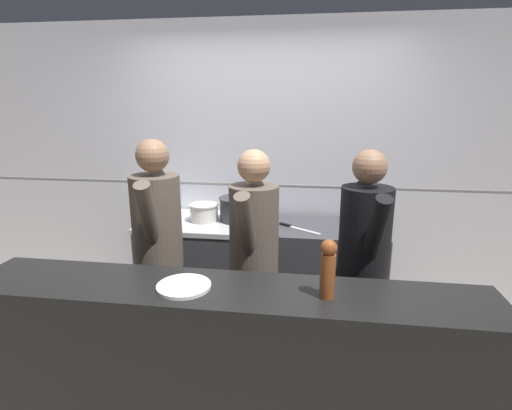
{
  "coord_description": "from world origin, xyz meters",
  "views": [
    {
      "loc": [
        0.41,
        -2.12,
        1.9
      ],
      "look_at": [
        -0.0,
        0.72,
        1.15
      ],
      "focal_mm": 28.0,
      "sensor_mm": 36.0,
      "label": 1
    }
  ],
  "objects_px": {
    "chef_line": "(363,260)",
    "chefs_knife": "(296,228)",
    "stock_pot": "(163,207)",
    "chef_head_cook": "(158,246)",
    "plated_dish_main": "(184,286)",
    "sauce_pot": "(204,212)",
    "oven_range": "(205,268)",
    "pepper_mill": "(328,268)",
    "chef_sous": "(254,256)",
    "braising_pot": "(238,208)"
  },
  "relations": [
    {
      "from": "chef_line",
      "to": "chefs_knife",
      "type": "bearing_deg",
      "value": 115.95
    },
    {
      "from": "stock_pot",
      "to": "chef_head_cook",
      "type": "bearing_deg",
      "value": -71.93
    },
    {
      "from": "plated_dish_main",
      "to": "chef_line",
      "type": "bearing_deg",
      "value": 36.65
    },
    {
      "from": "chef_head_cook",
      "to": "plated_dish_main",
      "type": "bearing_deg",
      "value": -68.76
    },
    {
      "from": "sauce_pot",
      "to": "chefs_knife",
      "type": "relative_size",
      "value": 0.72
    },
    {
      "from": "plated_dish_main",
      "to": "chef_head_cook",
      "type": "xyz_separation_m",
      "value": [
        -0.42,
        0.72,
        -0.07
      ]
    },
    {
      "from": "sauce_pot",
      "to": "chefs_knife",
      "type": "distance_m",
      "value": 0.81
    },
    {
      "from": "chefs_knife",
      "to": "chef_head_cook",
      "type": "xyz_separation_m",
      "value": [
        -0.93,
        -0.67,
        0.04
      ]
    },
    {
      "from": "plated_dish_main",
      "to": "oven_range",
      "type": "bearing_deg",
      "value": 101.86
    },
    {
      "from": "pepper_mill",
      "to": "chef_sous",
      "type": "relative_size",
      "value": 0.18
    },
    {
      "from": "stock_pot",
      "to": "sauce_pot",
      "type": "xyz_separation_m",
      "value": [
        0.36,
        0.02,
        -0.04
      ]
    },
    {
      "from": "chefs_knife",
      "to": "chef_head_cook",
      "type": "bearing_deg",
      "value": -144.26
    },
    {
      "from": "braising_pot",
      "to": "chefs_knife",
      "type": "relative_size",
      "value": 0.94
    },
    {
      "from": "oven_range",
      "to": "braising_pot",
      "type": "xyz_separation_m",
      "value": [
        0.3,
        0.04,
        0.55
      ]
    },
    {
      "from": "sauce_pot",
      "to": "plated_dish_main",
      "type": "height_order",
      "value": "sauce_pot"
    },
    {
      "from": "chef_head_cook",
      "to": "chef_sous",
      "type": "relative_size",
      "value": 1.03
    },
    {
      "from": "stock_pot",
      "to": "sauce_pot",
      "type": "relative_size",
      "value": 1.0
    },
    {
      "from": "stock_pot",
      "to": "pepper_mill",
      "type": "relative_size",
      "value": 0.86
    },
    {
      "from": "stock_pot",
      "to": "chef_line",
      "type": "relative_size",
      "value": 0.16
    },
    {
      "from": "sauce_pot",
      "to": "oven_range",
      "type": "bearing_deg",
      "value": 130.11
    },
    {
      "from": "chef_head_cook",
      "to": "chef_line",
      "type": "bearing_deg",
      "value": -9.2
    },
    {
      "from": "oven_range",
      "to": "chefs_knife",
      "type": "distance_m",
      "value": 0.92
    },
    {
      "from": "chefs_knife",
      "to": "chef_line",
      "type": "bearing_deg",
      "value": -54.72
    },
    {
      "from": "braising_pot",
      "to": "chef_head_cook",
      "type": "distance_m",
      "value": 0.89
    },
    {
      "from": "sauce_pot",
      "to": "chef_sous",
      "type": "bearing_deg",
      "value": -53.62
    },
    {
      "from": "chef_sous",
      "to": "pepper_mill",
      "type": "bearing_deg",
      "value": -52.34
    },
    {
      "from": "braising_pot",
      "to": "stock_pot",
      "type": "bearing_deg",
      "value": -173.52
    },
    {
      "from": "plated_dish_main",
      "to": "chef_line",
      "type": "height_order",
      "value": "chef_line"
    },
    {
      "from": "plated_dish_main",
      "to": "pepper_mill",
      "type": "bearing_deg",
      "value": 0.1
    },
    {
      "from": "plated_dish_main",
      "to": "chef_line",
      "type": "relative_size",
      "value": 0.17
    },
    {
      "from": "stock_pot",
      "to": "braising_pot",
      "type": "xyz_separation_m",
      "value": [
        0.65,
        0.07,
        -0.01
      ]
    },
    {
      "from": "chef_sous",
      "to": "stock_pot",
      "type": "bearing_deg",
      "value": 145.9
    },
    {
      "from": "oven_range",
      "to": "chef_line",
      "type": "bearing_deg",
      "value": -30.09
    },
    {
      "from": "braising_pot",
      "to": "chef_head_cook",
      "type": "xyz_separation_m",
      "value": [
        -0.42,
        -0.78,
        -0.08
      ]
    },
    {
      "from": "oven_range",
      "to": "pepper_mill",
      "type": "bearing_deg",
      "value": -55.09
    },
    {
      "from": "oven_range",
      "to": "braising_pot",
      "type": "bearing_deg",
      "value": 7.66
    },
    {
      "from": "braising_pot",
      "to": "chefs_knife",
      "type": "xyz_separation_m",
      "value": [
        0.51,
        -0.12,
        -0.11
      ]
    },
    {
      "from": "stock_pot",
      "to": "chef_head_cook",
      "type": "xyz_separation_m",
      "value": [
        0.23,
        -0.71,
        -0.09
      ]
    },
    {
      "from": "braising_pot",
      "to": "chef_sous",
      "type": "distance_m",
      "value": 0.85
    },
    {
      "from": "chef_head_cook",
      "to": "braising_pot",
      "type": "bearing_deg",
      "value": 52.53
    },
    {
      "from": "sauce_pot",
      "to": "plated_dish_main",
      "type": "distance_m",
      "value": 1.48
    },
    {
      "from": "oven_range",
      "to": "chefs_knife",
      "type": "height_order",
      "value": "chefs_knife"
    },
    {
      "from": "chefs_knife",
      "to": "braising_pot",
      "type": "bearing_deg",
      "value": 166.92
    },
    {
      "from": "braising_pot",
      "to": "sauce_pot",
      "type": "bearing_deg",
      "value": -169.98
    },
    {
      "from": "plated_dish_main",
      "to": "chef_head_cook",
      "type": "bearing_deg",
      "value": 120.57
    },
    {
      "from": "sauce_pot",
      "to": "plated_dish_main",
      "type": "xyz_separation_m",
      "value": [
        0.3,
        -1.45,
        0.02
      ]
    },
    {
      "from": "stock_pot",
      "to": "braising_pot",
      "type": "bearing_deg",
      "value": 6.48
    },
    {
      "from": "stock_pot",
      "to": "chef_line",
      "type": "height_order",
      "value": "chef_line"
    },
    {
      "from": "plated_dish_main",
      "to": "sauce_pot",
      "type": "bearing_deg",
      "value": 101.59
    },
    {
      "from": "pepper_mill",
      "to": "chef_line",
      "type": "distance_m",
      "value": 0.8
    }
  ]
}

